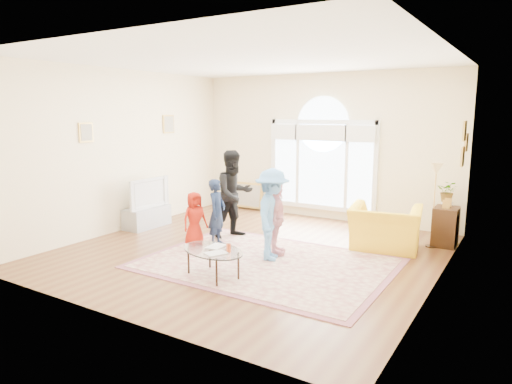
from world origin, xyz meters
The scene contains 18 objects.
ground centered at (0.00, 0.00, 0.00)m, with size 6.00×6.00×0.00m, color brown.
room_shell centered at (0.01, 2.83, 1.57)m, with size 6.00×6.00×6.00m.
area_rug centered at (0.56, -0.42, 0.01)m, with size 3.60×2.60×0.02m, color beige.
rug_border centered at (0.56, -0.42, 0.01)m, with size 3.80×2.80×0.01m, color #955564.
tv_console centered at (-2.75, 0.30, 0.21)m, with size 0.45×1.00×0.42m, color #989AA0.
television centered at (-2.74, 0.30, 0.73)m, with size 0.17×1.06×0.61m.
coffee_table centered at (0.21, -1.35, 0.40)m, with size 1.21×0.95×0.54m.
armchair centered at (1.92, 1.33, 0.38)m, with size 1.17×1.02×0.76m, color yellow.
side_cabinet centered at (2.78, 2.11, 0.35)m, with size 0.40×0.50×0.70m, color black.
floor_lamp centered at (2.60, 1.91, 1.28)m, with size 0.28×0.28×1.51m.
plant_pedestal centered at (2.70, 2.64, 0.35)m, with size 0.20×0.20×0.70m, color white.
potted_plant centered at (2.70, 2.64, 0.90)m, with size 0.36×0.31×0.40m, color #33722D.
leaning_picture centered at (-1.90, 2.90, 0.00)m, with size 0.80×0.05×0.62m, color tan.
child_red centered at (-0.99, -0.29, 0.50)m, with size 0.47×0.31×0.97m, color #A11A0C.
child_navy centered at (-0.67, -0.05, 0.62)m, with size 0.43×0.29×1.19m, color #152039.
child_black centered at (-0.73, 0.57, 0.84)m, with size 0.80×0.62×1.65m, color black.
child_pink centered at (0.48, 0.04, 0.64)m, with size 0.72×0.30×1.23m, color #F8A8B4.
child_blue centered at (0.54, -0.23, 0.76)m, with size 0.95×0.55×1.47m, color #5A97DC.
Camera 1 is at (4.03, -6.40, 2.37)m, focal length 32.00 mm.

